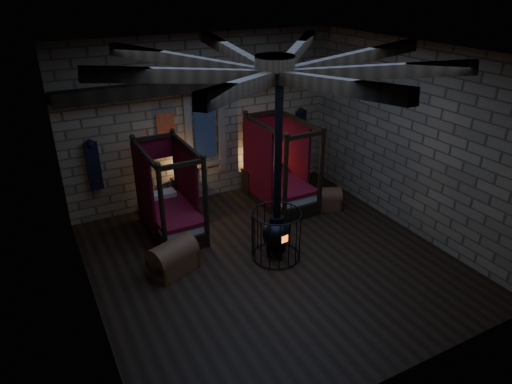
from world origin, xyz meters
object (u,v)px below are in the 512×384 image
trunk_right (325,199)px  stove (276,231)px  bed_right (279,183)px  bed_left (171,211)px  trunk_left (173,258)px

trunk_right → stove: size_ratio=0.22×
bed_right → stove: size_ratio=0.54×
bed_left → bed_right: size_ratio=0.95×
bed_right → trunk_right: bed_right is taller
bed_left → trunk_right: bearing=-11.0°
trunk_left → stove: stove is taller
trunk_right → bed_right: bearing=157.8°
stove → bed_left: bearing=120.5°
trunk_left → trunk_right: size_ratio=1.22×
bed_right → trunk_left: bearing=-154.3°
bed_right → trunk_left: (-3.45, -1.69, -0.24)m
bed_left → trunk_left: bed_left is taller
bed_left → stove: size_ratio=0.51×
stove → trunk_left: bearing=158.5°
trunk_right → trunk_left: bearing=-146.3°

